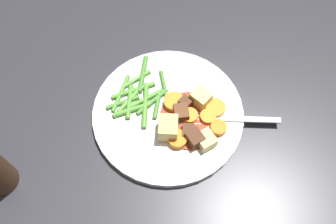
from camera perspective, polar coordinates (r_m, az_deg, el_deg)
name	(u,v)px	position (r m, az deg, el deg)	size (l,w,h in m)	color
ground_plane	(168,116)	(0.65, 0.00, -0.56)	(3.00, 3.00, 0.00)	#2D2D33
dinner_plate	(168,114)	(0.64, 0.00, -0.28)	(0.26, 0.26, 0.01)	white
stew_sauce	(191,120)	(0.63, 3.55, -1.23)	(0.11, 0.11, 0.00)	#93381E
carrot_slice_0	(178,139)	(0.61, 1.49, -4.21)	(0.03, 0.03, 0.01)	orange
carrot_slice_1	(215,108)	(0.64, 7.25, 0.59)	(0.03, 0.03, 0.01)	orange
carrot_slice_2	(218,128)	(0.62, 7.73, -2.43)	(0.03, 0.03, 0.01)	orange
carrot_slice_3	(208,117)	(0.63, 6.14, -0.73)	(0.03, 0.03, 0.01)	orange
carrot_slice_4	(190,116)	(0.63, 3.33, -0.58)	(0.03, 0.03, 0.01)	orange
carrot_slice_5	(173,102)	(0.64, 0.78, 1.57)	(0.04, 0.04, 0.01)	orange
potato_chunk_0	(168,128)	(0.60, 0.04, -2.48)	(0.04, 0.03, 0.03)	#DBBC6B
potato_chunk_1	(201,99)	(0.63, 5.02, 2.07)	(0.03, 0.03, 0.03)	#E5CC7A
potato_chunk_2	(206,140)	(0.60, 5.80, -4.28)	(0.03, 0.03, 0.02)	#E5CC7A
meat_chunk_0	(195,138)	(0.60, 4.13, -4.05)	(0.03, 0.02, 0.02)	#56331E
meat_chunk_1	(181,113)	(0.62, 2.03, -0.14)	(0.02, 0.03, 0.02)	brown
meat_chunk_2	(188,132)	(0.61, 3.09, -3.00)	(0.02, 0.02, 0.02)	#56331E
meat_chunk_3	(185,103)	(0.63, 2.67, 1.36)	(0.02, 0.02, 0.02)	#56331E
green_bean_0	(123,102)	(0.64, -6.93, 1.47)	(0.01, 0.01, 0.06)	#4C8E33
green_bean_1	(152,102)	(0.64, -2.43, 1.59)	(0.01, 0.01, 0.07)	#4C8E33
green_bean_2	(143,74)	(0.67, -3.87, 5.81)	(0.01, 0.01, 0.07)	#4C8E33
green_bean_3	(132,92)	(0.65, -5.55, 3.01)	(0.01, 0.01, 0.08)	#599E38
green_bean_4	(131,99)	(0.65, -5.74, 2.05)	(0.01, 0.01, 0.06)	#66AD42
green_bean_5	(132,110)	(0.63, -5.54, 0.36)	(0.01, 0.01, 0.07)	#599E38
green_bean_6	(121,93)	(0.65, -7.24, 2.87)	(0.01, 0.01, 0.07)	#599E38
green_bean_7	(165,91)	(0.65, -0.45, 3.29)	(0.01, 0.01, 0.08)	#4C8E33
green_bean_8	(145,105)	(0.64, -3.51, 1.03)	(0.01, 0.01, 0.08)	#599E38
green_bean_9	(148,97)	(0.65, -3.07, 2.37)	(0.01, 0.01, 0.06)	#599E38
green_bean_10	(129,102)	(0.64, -5.92, 1.58)	(0.01, 0.01, 0.06)	#599E38
green_bean_11	(136,79)	(0.67, -4.87, 5.04)	(0.01, 0.01, 0.06)	#66AD42
green_bean_12	(157,105)	(0.64, -1.75, 1.03)	(0.01, 0.01, 0.05)	#4C8E33
fork	(225,119)	(0.63, 8.72, -1.01)	(0.16, 0.11, 0.00)	silver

